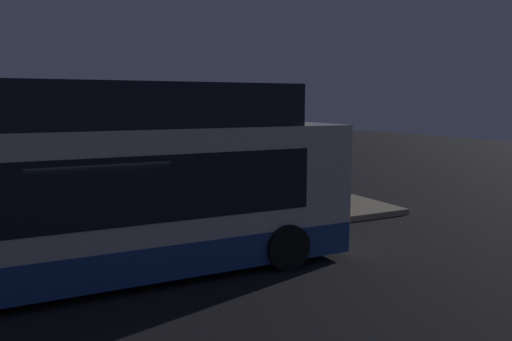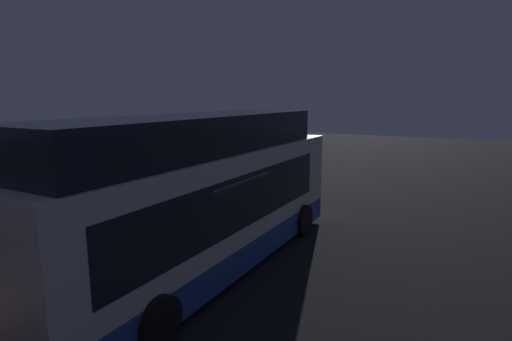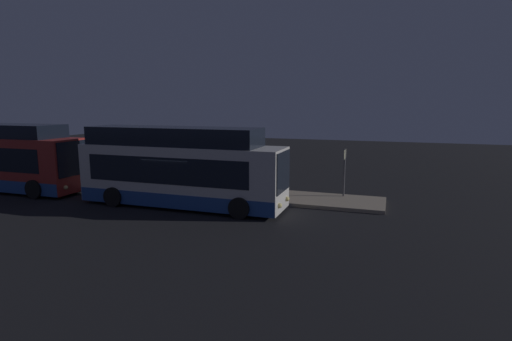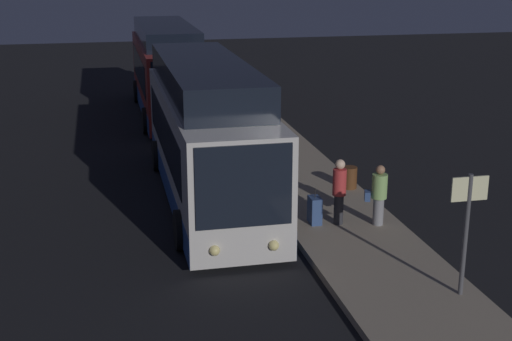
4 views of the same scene
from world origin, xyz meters
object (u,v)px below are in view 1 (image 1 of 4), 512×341
object	(u,v)px
passenger_boarding	(200,187)
passenger_waiting	(202,190)
bus_lead	(100,193)
suitcase	(205,215)
sign_post	(310,154)
trash_bin	(97,212)

from	to	relation	value
passenger_boarding	passenger_waiting	distance (m)	1.01
bus_lead	suitcase	xyz separation A→B (m)	(3.12, 2.31, -1.25)
passenger_boarding	suitcase	size ratio (longest dim) A/B	1.69
sign_post	suitcase	bearing A→B (deg)	-158.77
passenger_waiting	sign_post	distance (m)	4.57
passenger_waiting	bus_lead	bearing A→B (deg)	145.15
bus_lead	sign_post	world-z (taller)	bus_lead
passenger_boarding	sign_post	world-z (taller)	sign_post
suitcase	trash_bin	xyz separation A→B (m)	(-2.56, 1.86, -0.03)
passenger_boarding	sign_post	xyz separation A→B (m)	(4.07, 0.20, 0.81)
bus_lead	suitcase	bearing A→B (deg)	36.52
passenger_waiting	trash_bin	xyz separation A→B (m)	(-2.72, 1.27, -0.62)
passenger_waiting	trash_bin	size ratio (longest dim) A/B	2.66
sign_post	passenger_waiting	bearing A→B (deg)	-165.04
sign_post	trash_bin	xyz separation A→B (m)	(-7.08, 0.11, -1.34)
passenger_boarding	passenger_waiting	size ratio (longest dim) A/B	0.92
passenger_boarding	suitcase	bearing A→B (deg)	91.41
suitcase	bus_lead	bearing A→B (deg)	-143.48
passenger_boarding	suitcase	xyz separation A→B (m)	(-0.44, -1.55, -0.49)
suitcase	passenger_boarding	bearing A→B (deg)	74.01
bus_lead	passenger_waiting	distance (m)	4.43
bus_lead	sign_post	bearing A→B (deg)	28.02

